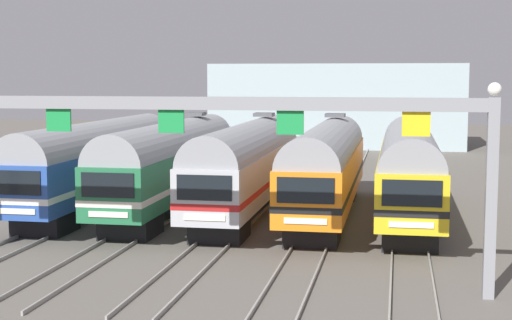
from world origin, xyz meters
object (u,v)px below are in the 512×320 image
object	(u,v)px
commuter_train_orange	(327,165)
catenary_gantry	(171,132)
commuter_train_green	(171,162)
commuter_train_stainless	(247,163)
commuter_train_yellow	(409,167)
commuter_train_blue	(97,160)

from	to	relation	value
commuter_train_orange	catenary_gantry	bearing A→B (deg)	-106.88
commuter_train_green	commuter_train_orange	world-z (taller)	same
commuter_train_green	commuter_train_stainless	distance (m)	4.10
commuter_train_orange	catenary_gantry	world-z (taller)	catenary_gantry
commuter_train_yellow	commuter_train_stainless	bearing A→B (deg)	179.97
commuter_train_blue	catenary_gantry	size ratio (longest dim) A/B	0.84
commuter_train_yellow	catenary_gantry	xyz separation A→B (m)	(-8.19, -13.49, 2.56)
commuter_train_blue	catenary_gantry	distance (m)	15.99
commuter_train_blue	commuter_train_green	world-z (taller)	commuter_train_green
commuter_train_orange	catenary_gantry	xyz separation A→B (m)	(-4.10, -13.50, 2.56)
commuter_train_yellow	catenary_gantry	distance (m)	15.99
catenary_gantry	commuter_train_blue	bearing A→B (deg)	121.25
commuter_train_stainless	catenary_gantry	bearing A→B (deg)	-90.00
commuter_train_green	commuter_train_blue	bearing A→B (deg)	-179.94
catenary_gantry	commuter_train_stainless	bearing A→B (deg)	90.00
commuter_train_blue	catenary_gantry	xyz separation A→B (m)	(8.19, -13.49, 2.56)
commuter_train_stainless	commuter_train_blue	bearing A→B (deg)	-179.97
commuter_train_stainless	commuter_train_green	bearing A→B (deg)	180.00
commuter_train_orange	commuter_train_yellow	size ratio (longest dim) A/B	1.00
commuter_train_blue	commuter_train_stainless	world-z (taller)	commuter_train_stainless
commuter_train_orange	commuter_train_yellow	xyz separation A→B (m)	(4.10, -0.00, -0.00)
commuter_train_stainless	catenary_gantry	size ratio (longest dim) A/B	0.84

